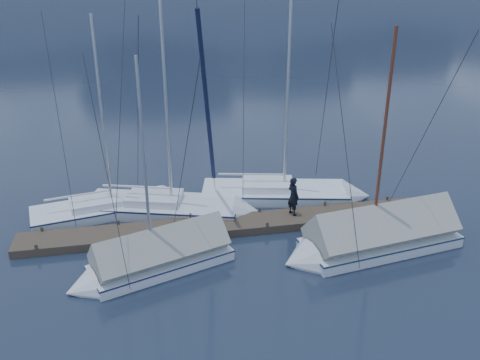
# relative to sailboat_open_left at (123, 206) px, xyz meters

# --- Properties ---
(ground) EXTENTS (1000.00, 1000.00, 0.00)m
(ground) POSITION_rel_sailboat_open_left_xyz_m (4.84, -4.74, -0.16)
(ground) COLOR black
(ground) RESTS_ON ground
(dock) EXTENTS (18.00, 1.50, 0.54)m
(dock) POSITION_rel_sailboat_open_left_xyz_m (4.84, -2.74, -0.06)
(dock) COLOR #382D23
(dock) RESTS_ON ground
(mooring_posts) EXTENTS (15.12, 1.52, 0.35)m
(mooring_posts) POSITION_rel_sailboat_open_left_xyz_m (4.34, -2.74, 0.19)
(mooring_posts) COLOR #382D23
(mooring_posts) RESTS_ON ground
(sailboat_open_left) EXTENTS (7.33, 3.47, 9.36)m
(sailboat_open_left) POSITION_rel_sailboat_open_left_xyz_m (0.00, 0.00, 0.00)
(sailboat_open_left) COLOR silver
(sailboat_open_left) RESTS_ON ground
(sailboat_open_mid) EXTENTS (8.21, 4.48, 10.46)m
(sailboat_open_mid) POSITION_rel_sailboat_open_left_xyz_m (2.68, -0.86, 0.02)
(sailboat_open_mid) COLOR silver
(sailboat_open_mid) RESTS_ON ground
(sailboat_open_right) EXTENTS (8.24, 4.00, 10.51)m
(sailboat_open_right) POSITION_rel_sailboat_open_left_xyz_m (8.03, -0.29, 0.02)
(sailboat_open_right) COLOR white
(sailboat_open_right) RESTS_ON ground
(sailboat_covered_near) EXTENTS (7.45, 3.42, 9.35)m
(sailboat_covered_near) POSITION_rel_sailboat_open_left_xyz_m (9.34, -5.49, 0.30)
(sailboat_covered_near) COLOR silver
(sailboat_covered_near) RESTS_ON ground
(sailboat_covered_far) EXTENTS (6.28, 3.71, 8.45)m
(sailboat_covered_far) POSITION_rel_sailboat_open_left_xyz_m (0.98, -5.31, 0.25)
(sailboat_covered_far) COLOR white
(sailboat_covered_far) RESTS_ON ground
(person) EXTENTS (0.61, 0.72, 1.69)m
(person) POSITION_rel_sailboat_open_left_xyz_m (7.18, -2.56, 1.02)
(person) COLOR black
(person) RESTS_ON dock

